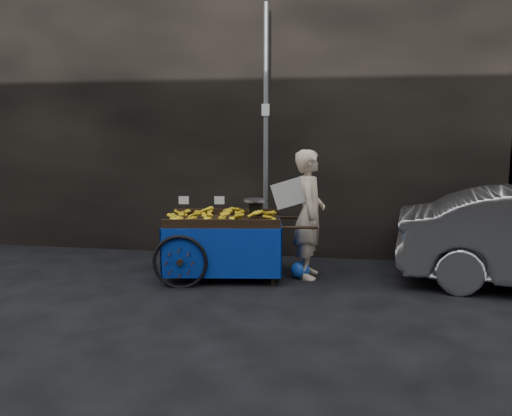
# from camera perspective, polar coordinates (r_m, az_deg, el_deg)

# --- Properties ---
(ground) EXTENTS (80.00, 80.00, 0.00)m
(ground) POSITION_cam_1_polar(r_m,az_deg,el_deg) (6.98, -2.96, -8.50)
(ground) COLOR black
(ground) RESTS_ON ground
(building_wall) EXTENTS (13.50, 2.00, 5.00)m
(building_wall) POSITION_cam_1_polar(r_m,az_deg,el_deg) (9.18, 2.95, 11.42)
(building_wall) COLOR black
(building_wall) RESTS_ON ground
(street_pole) EXTENTS (0.12, 0.10, 4.00)m
(street_pole) POSITION_cam_1_polar(r_m,az_deg,el_deg) (7.89, 1.14, 8.29)
(street_pole) COLOR slate
(street_pole) RESTS_ON ground
(banana_cart) EXTENTS (2.33, 1.33, 1.20)m
(banana_cart) POSITION_cam_1_polar(r_m,az_deg,el_deg) (7.11, -4.11, -2.03)
(banana_cart) COLOR black
(banana_cart) RESTS_ON ground
(vendor) EXTENTS (0.77, 0.67, 1.82)m
(vendor) POSITION_cam_1_polar(r_m,az_deg,el_deg) (7.08, 6.11, -0.70)
(vendor) COLOR #C9B195
(vendor) RESTS_ON ground
(plastic_bag) EXTENTS (0.27, 0.22, 0.24)m
(plastic_bag) POSITION_cam_1_polar(r_m,az_deg,el_deg) (7.15, 5.08, -7.08)
(plastic_bag) COLOR #1849B7
(plastic_bag) RESTS_ON ground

